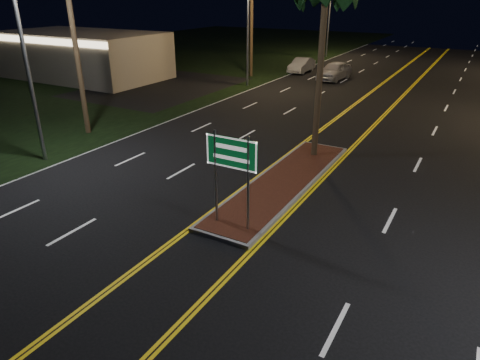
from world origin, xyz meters
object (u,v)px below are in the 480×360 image
Objects in this scene: streetlight_left_mid at (252,14)px; median_island at (284,182)px; highway_sign at (231,162)px; streetlight_left_far at (333,7)px; commercial_building at (82,55)px; car_far at (302,64)px; car_near at (334,69)px; streetlight_left_near at (27,34)px.

median_island is at bearing -58.02° from streetlight_left_mid.
highway_sign is at bearing -63.41° from streetlight_left_mid.
streetlight_left_far is (-10.61, 37.00, 5.57)m from median_island.
commercial_building is at bearing -165.39° from streetlight_left_mid.
car_far is at bearing 82.40° from streetlight_left_mid.
streetlight_left_mid is (-10.61, 17.00, 5.57)m from median_island.
streetlight_left_far is 12.68m from car_far.
median_island is at bearing -71.82° from car_near.
streetlight_left_mid is (0.00, 20.00, 0.00)m from streetlight_left_near.
highway_sign is at bearing -33.48° from commercial_building.
car_far is at bearing 110.55° from median_island.
streetlight_left_mid is at bearing 116.59° from highway_sign.
streetlight_left_near is 1.62× the size of car_near.
streetlight_left_far reaches higher than car_near.
commercial_building reaches higher than median_island.
median_island is 27.07m from car_far.
streetlight_left_far is (0.00, 40.00, 0.00)m from streetlight_left_near.
median_island is 3.20× the size of highway_sign.
highway_sign is 42.67m from streetlight_left_far.
median_island is at bearing 15.78° from streetlight_left_near.
median_island is 1.14× the size of streetlight_left_mid.
commercial_building is 22.49m from streetlight_left_near.
median_island is at bearing 90.00° from highway_sign.
streetlight_left_near is 20.00m from streetlight_left_mid.
commercial_building is 3.17× the size of car_far.
median_island is 38.89m from streetlight_left_far.
commercial_building is 16.31m from streetlight_left_mid.
median_island is 1.14× the size of streetlight_left_near.
car_near is at bearing -69.68° from streetlight_left_far.
car_far is (-9.50, 29.54, -1.61)m from highway_sign.
commercial_building reaches higher than car_far.
car_near is (20.50, 10.19, -1.08)m from commercial_building.
commercial_building is at bearing -122.65° from streetlight_left_far.
highway_sign is 0.21× the size of commercial_building.
car_near is 4.55m from car_far.
commercial_building reaches higher than car_near.
streetlight_left_far is at bearing 115.16° from car_near.
median_island is 2.17× the size of car_far.
streetlight_left_far is 1.62× the size of car_near.
streetlight_left_near is (-10.61, 1.20, 3.25)m from highway_sign.
streetlight_left_far is at bearing 90.00° from streetlight_left_mid.
streetlight_left_mid and streetlight_left_far have the same top height.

